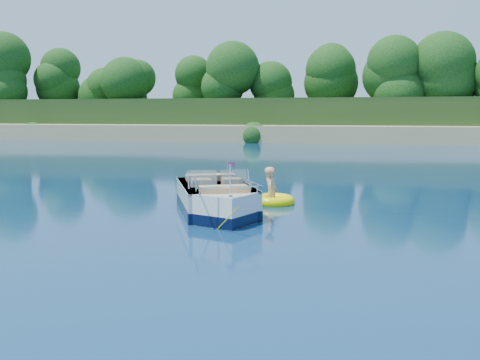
{
  "coord_description": "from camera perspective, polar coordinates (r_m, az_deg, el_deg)",
  "views": [
    {
      "loc": [
        3.71,
        -11.67,
        2.64
      ],
      "look_at": [
        0.44,
        2.13,
        0.85
      ],
      "focal_mm": 40.0,
      "sensor_mm": 36.0,
      "label": 1
    }
  ],
  "objects": [
    {
      "name": "ground",
      "position": [
        12.53,
        -4.22,
        -4.99
      ],
      "size": [
        160.0,
        160.0,
        0.0
      ],
      "primitive_type": "plane",
      "color": "#0A1E47",
      "rests_on": "ground"
    },
    {
      "name": "motorboat",
      "position": [
        14.05,
        -2.44,
        -2.29
      ],
      "size": [
        3.11,
        4.71,
        1.69
      ],
      "rotation": [
        0.0,
        0.0,
        0.43
      ],
      "color": "silver",
      "rests_on": "ground"
    },
    {
      "name": "treeline",
      "position": [
        52.9,
        9.49,
        10.25
      ],
      "size": [
        150.0,
        7.12,
        8.19
      ],
      "color": "#2F200F",
      "rests_on": "ground"
    },
    {
      "name": "boy",
      "position": [
        15.58,
        3.36,
        -2.57
      ],
      "size": [
        0.48,
        0.9,
        1.71
      ],
      "primitive_type": "imported",
      "rotation": [
        0.0,
        -0.17,
        1.68
      ],
      "color": "tan",
      "rests_on": "ground"
    },
    {
      "name": "tow_tube",
      "position": [
        15.64,
        3.55,
        -2.22
      ],
      "size": [
        1.32,
        1.32,
        0.34
      ],
      "rotation": [
        0.0,
        0.0,
        0.04
      ],
      "color": "#FFF602",
      "rests_on": "ground"
    },
    {
      "name": "shoreline",
      "position": [
        75.55,
        10.57,
        5.82
      ],
      "size": [
        170.0,
        59.0,
        6.0
      ],
      "color": "tan",
      "rests_on": "ground"
    }
  ]
}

